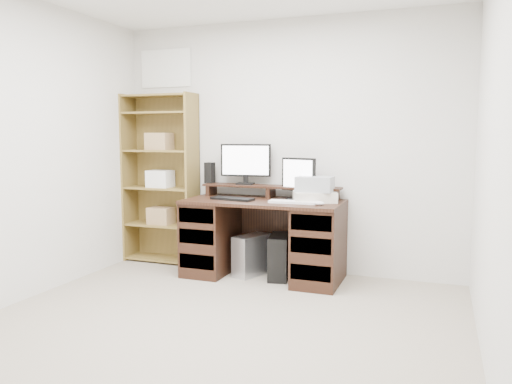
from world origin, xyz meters
The scene contains 14 objects.
room centered at (0.00, 0.00, 1.25)m, with size 3.54×4.04×2.54m.
desk centered at (-0.11, 1.64, 0.39)m, with size 1.50×0.70×0.75m.
riser_shelf centered at (-0.11, 1.85, 0.84)m, with size 1.40×0.22×0.12m.
monitor_wide centered at (-0.38, 1.88, 1.10)m, with size 0.51×0.15×0.41m.
monitor_small centered at (0.20, 1.78, 0.97)m, with size 0.36×0.19×0.40m.
speaker centered at (-0.79, 1.88, 0.98)m, with size 0.09×0.09×0.21m, color black.
keyboard_black centered at (-0.39, 1.54, 0.76)m, with size 0.42×0.14×0.02m, color black.
keyboard_white centered at (0.22, 1.53, 0.76)m, with size 0.45×0.14×0.02m, color white.
mouse centered at (0.47, 1.47, 0.77)m, with size 0.09×0.06×0.04m, color silver.
printer centered at (0.38, 1.69, 0.80)m, with size 0.38×0.29×0.10m, color beige.
basket centered at (0.38, 1.69, 0.92)m, with size 0.33×0.23×0.14m, color #969BA0.
tower_silver centered at (-0.24, 1.66, 0.20)m, with size 0.18×0.40×0.40m, color #B9BBC1.
tower_black centered at (0.05, 1.66, 0.21)m, with size 0.26×0.44×0.42m.
bookshelf centered at (-1.35, 1.86, 0.92)m, with size 0.80×0.30×1.80m.
Camera 1 is at (1.47, -2.80, 1.37)m, focal length 35.00 mm.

